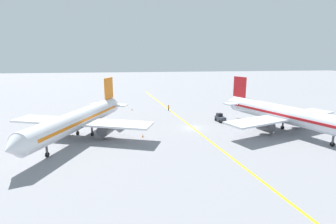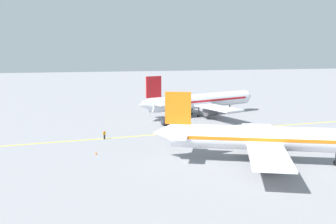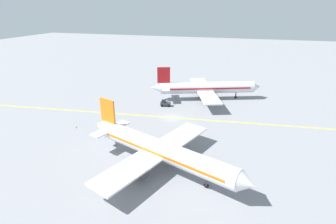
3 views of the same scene
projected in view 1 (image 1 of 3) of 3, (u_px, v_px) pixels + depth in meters
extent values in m
plane|color=gray|center=(193.00, 128.00, 58.24)|extent=(400.00, 400.00, 0.00)
cube|color=yellow|center=(193.00, 128.00, 58.24)|extent=(13.10, 119.37, 0.01)
cylinder|color=silver|center=(287.00, 115.00, 53.77)|extent=(13.69, 29.41, 3.60)
cone|color=silver|center=(232.00, 101.00, 67.86)|extent=(3.90, 3.87, 3.06)
cube|color=red|center=(287.00, 114.00, 53.74)|extent=(12.69, 26.61, 0.50)
cube|color=silver|center=(283.00, 117.00, 54.78)|extent=(28.08, 14.50, 0.36)
cylinder|color=#4C4C51|center=(297.00, 120.00, 57.38)|extent=(3.17, 3.76, 2.20)
cylinder|color=#4C4C51|center=(265.00, 126.00, 52.70)|extent=(3.17, 3.76, 2.20)
cube|color=red|center=(240.00, 87.00, 64.87)|extent=(1.71, 3.88, 5.00)
cube|color=silver|center=(240.00, 103.00, 65.27)|extent=(9.28, 5.35, 0.24)
cylinder|color=#4C4C51|center=(333.00, 139.00, 46.04)|extent=(0.36, 0.36, 2.00)
cylinder|color=black|center=(332.00, 144.00, 46.25)|extent=(0.54, 0.85, 0.80)
cylinder|color=#4C4C51|center=(283.00, 123.00, 56.74)|extent=(0.36, 0.36, 2.00)
cylinder|color=black|center=(282.00, 127.00, 56.95)|extent=(0.54, 0.85, 0.80)
cylinder|color=#4C4C51|center=(273.00, 125.00, 55.24)|extent=(0.36, 0.36, 2.00)
cylinder|color=black|center=(272.00, 129.00, 55.46)|extent=(0.54, 0.85, 0.80)
cylinder|color=white|center=(78.00, 120.00, 49.81)|extent=(13.96, 29.34, 3.60)
cone|color=white|center=(12.00, 148.00, 34.33)|extent=(4.05, 3.45, 3.42)
cone|color=white|center=(114.00, 103.00, 65.50)|extent=(3.92, 3.89, 3.06)
cube|color=orange|center=(78.00, 119.00, 49.77)|extent=(12.94, 26.55, 0.50)
cube|color=white|center=(81.00, 122.00, 50.91)|extent=(28.03, 14.75, 0.36)
cylinder|color=#4C4C51|center=(106.00, 130.00, 50.15)|extent=(3.19, 3.77, 2.20)
cylinder|color=#4C4C51|center=(59.00, 127.00, 52.21)|extent=(3.19, 3.77, 2.20)
cube|color=orange|center=(109.00, 88.00, 62.27)|extent=(1.75, 3.87, 5.00)
cube|color=white|center=(109.00, 105.00, 62.62)|extent=(9.27, 5.42, 0.24)
cylinder|color=#4C4C51|center=(47.00, 149.00, 41.14)|extent=(0.36, 0.36, 2.00)
cylinder|color=black|center=(47.00, 155.00, 41.35)|extent=(0.54, 0.85, 0.80)
cylinder|color=#4C4C51|center=(92.00, 129.00, 51.89)|extent=(0.36, 0.36, 2.00)
cylinder|color=black|center=(92.00, 134.00, 52.11)|extent=(0.54, 0.85, 0.80)
cylinder|color=#4C4C51|center=(77.00, 128.00, 52.55)|extent=(0.36, 0.36, 2.00)
cylinder|color=black|center=(78.00, 133.00, 52.77)|extent=(0.54, 0.85, 0.80)
cube|color=#333842|center=(220.00, 118.00, 63.47)|extent=(2.03, 3.23, 0.90)
cube|color=black|center=(219.00, 115.00, 63.81)|extent=(1.46, 1.32, 0.70)
sphere|color=orange|center=(219.00, 113.00, 63.71)|extent=(0.16, 0.16, 0.16)
cylinder|color=black|center=(216.00, 120.00, 64.22)|extent=(0.38, 0.73, 0.70)
cylinder|color=black|center=(221.00, 119.00, 64.70)|extent=(0.38, 0.73, 0.70)
cylinder|color=black|center=(220.00, 121.00, 62.42)|extent=(0.38, 0.73, 0.70)
cylinder|color=black|center=(225.00, 121.00, 62.90)|extent=(0.38, 0.73, 0.70)
cylinder|color=#23232D|center=(168.00, 109.00, 76.35)|extent=(0.16, 0.16, 0.85)
cylinder|color=#23232D|center=(169.00, 109.00, 76.21)|extent=(0.16, 0.16, 0.85)
cube|color=orange|center=(169.00, 107.00, 76.13)|extent=(0.38, 0.42, 0.60)
cylinder|color=orange|center=(168.00, 107.00, 76.30)|extent=(0.10, 0.10, 0.55)
cylinder|color=orange|center=(169.00, 107.00, 75.95)|extent=(0.10, 0.10, 0.55)
sphere|color=#9E7051|center=(169.00, 105.00, 76.04)|extent=(0.22, 0.22, 0.22)
cone|color=orange|center=(143.00, 136.00, 51.51)|extent=(0.32, 0.32, 0.55)
cone|color=orange|center=(132.00, 109.00, 76.71)|extent=(0.32, 0.32, 0.55)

